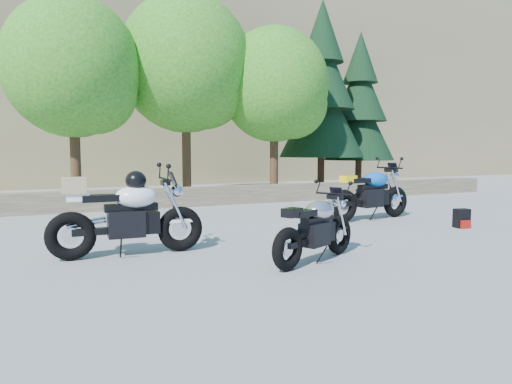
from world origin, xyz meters
The scene contains 12 objects.
ground centered at (0.00, 0.00, 0.00)m, with size 90.00×90.00×0.00m, color gray.
stone_wall centered at (0.00, 5.50, 0.25)m, with size 22.00×0.55×0.50m, color brown.
hillside centered at (3.00, 28.00, 7.50)m, with size 80.00×30.00×15.00m, color #726846.
tree_decid_left centered at (-2.39, 7.14, 3.63)m, with size 3.67×3.67×5.62m.
tree_decid_mid centered at (0.91, 7.54, 4.04)m, with size 4.08×4.08×6.24m.
tree_decid_right centered at (3.71, 6.94, 3.50)m, with size 3.54×3.54×5.41m.
conifer_near centered at (6.20, 8.20, 3.68)m, with size 3.17×3.17×7.06m.
conifer_far centered at (8.40, 8.80, 3.27)m, with size 2.82×2.82×6.27m.
silver_bike centered at (0.03, -1.30, 0.44)m, with size 1.69×0.89×0.90m.
white_bike centered at (-2.22, 0.12, 0.59)m, with size 2.19×0.69×1.21m.
blue_bike centered at (3.15, 1.43, 0.55)m, with size 2.26×0.71×1.14m.
backpack centered at (4.08, -0.15, 0.18)m, with size 0.30×0.27×0.37m.
Camera 1 is at (-3.22, -6.47, 1.49)m, focal length 32.00 mm.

